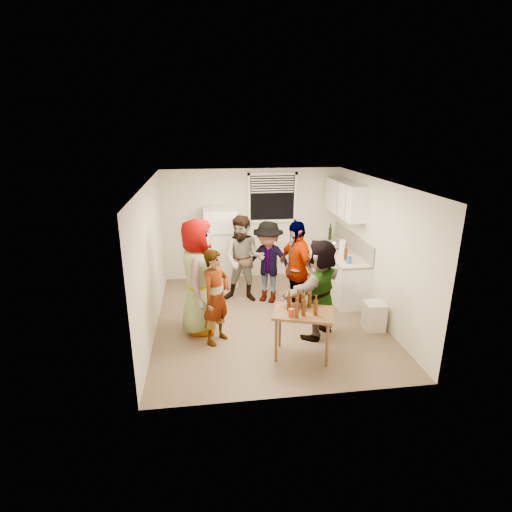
{
  "coord_description": "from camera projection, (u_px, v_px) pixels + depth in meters",
  "views": [
    {
      "loc": [
        -1.1,
        -6.54,
        3.39
      ],
      "look_at": [
        -0.19,
        0.23,
        1.15
      ],
      "focal_mm": 28.0,
      "sensor_mm": 36.0,
      "label": 1
    }
  ],
  "objects": [
    {
      "name": "beer_bottle_counter",
      "position": [
        345.0,
        260.0,
        7.75
      ],
      "size": [
        0.06,
        0.06,
        0.24
      ],
      "primitive_type": "cylinder",
      "color": "#47230C",
      "rests_on": "countertop"
    },
    {
      "name": "refrigerator",
      "position": [
        221.0,
        247.0,
        8.77
      ],
      "size": [
        0.7,
        0.7,
        1.7
      ],
      "primitive_type": "cube",
      "color": "white",
      "rests_on": "ground"
    },
    {
      "name": "window",
      "position": [
        272.0,
        198.0,
        8.92
      ],
      "size": [
        1.12,
        0.1,
        1.06
      ],
      "primitive_type": null,
      "color": "white",
      "rests_on": "room"
    },
    {
      "name": "kettle",
      "position": [
        335.0,
        249.0,
        8.47
      ],
      "size": [
        0.3,
        0.26,
        0.22
      ],
      "primitive_type": null,
      "rotation": [
        0.0,
        0.0,
        -0.15
      ],
      "color": "silver",
      "rests_on": "countertop"
    },
    {
      "name": "trash_bin",
      "position": [
        374.0,
        316.0,
        6.91
      ],
      "size": [
        0.35,
        0.35,
        0.49
      ],
      "primitive_type": "cube",
      "rotation": [
        0.0,
        0.0,
        -0.04
      ],
      "color": "beige",
      "rests_on": "ground"
    },
    {
      "name": "backsplash",
      "position": [
        353.0,
        241.0,
        8.36
      ],
      "size": [
        0.03,
        2.2,
        0.36
      ],
      "primitive_type": "cube",
      "color": "#B2ACA4",
      "rests_on": "countertop"
    },
    {
      "name": "guest_orange",
      "position": [
        317.0,
        334.0,
        6.8
      ],
      "size": [
        2.29,
        2.3,
        0.5
      ],
      "primitive_type": "imported",
      "rotation": [
        0.0,
        0.0,
        3.91
      ],
      "color": "#E0954D",
      "rests_on": "ground"
    },
    {
      "name": "wine_bottle",
      "position": [
        330.0,
        240.0,
        9.13
      ],
      "size": [
        0.07,
        0.07,
        0.28
      ],
      "primitive_type": "cylinder",
      "color": "black",
      "rests_on": "countertop"
    },
    {
      "name": "guest_black",
      "position": [
        294.0,
        314.0,
        7.54
      ],
      "size": [
        2.05,
        1.59,
        0.44
      ],
      "primitive_type": "imported",
      "rotation": [
        0.0,
        0.0,
        -1.23
      ],
      "color": "black",
      "rests_on": "ground"
    },
    {
      "name": "paper_towel",
      "position": [
        342.0,
        254.0,
        8.14
      ],
      "size": [
        0.13,
        0.13,
        0.29
      ],
      "primitive_type": "cylinder",
      "color": "white",
      "rests_on": "countertop"
    },
    {
      "name": "red_cup",
      "position": [
        291.0,
        316.0,
        5.82
      ],
      "size": [
        0.08,
        0.08,
        0.11
      ],
      "primitive_type": "cylinder",
      "color": "#AB3513",
      "rests_on": "serving_table"
    },
    {
      "name": "guest_back_left",
      "position": [
        244.0,
        300.0,
        8.14
      ],
      "size": [
        1.3,
        1.92,
        0.66
      ],
      "primitive_type": "imported",
      "rotation": [
        0.0,
        0.0,
        -0.28
      ],
      "color": "brown",
      "rests_on": "ground"
    },
    {
      "name": "upper_cabinets",
      "position": [
        345.0,
        199.0,
        8.25
      ],
      "size": [
        0.34,
        1.6,
        0.7
      ],
      "primitive_type": "cube",
      "color": "white",
      "rests_on": "room"
    },
    {
      "name": "serving_table",
      "position": [
        302.0,
        356.0,
        6.17
      ],
      "size": [
        1.03,
        0.84,
        0.75
      ],
      "primitive_type": null,
      "rotation": [
        0.0,
        0.0,
        -0.31
      ],
      "color": "brown",
      "rests_on": "ground"
    },
    {
      "name": "countertop",
      "position": [
        339.0,
        251.0,
        8.38
      ],
      "size": [
        0.64,
        2.22,
        0.04
      ],
      "primitive_type": "cube",
      "color": "beige",
      "rests_on": "counter_lower"
    },
    {
      "name": "room",
      "position": [
        268.0,
        319.0,
        7.36
      ],
      "size": [
        4.0,
        4.5,
        2.5
      ],
      "primitive_type": null,
      "color": "beige",
      "rests_on": "ground"
    },
    {
      "name": "blue_cup",
      "position": [
        349.0,
        263.0,
        7.58
      ],
      "size": [
        0.1,
        0.1,
        0.13
      ],
      "primitive_type": "cylinder",
      "color": "blue",
      "rests_on": "countertop"
    },
    {
      "name": "guest_stripe",
      "position": [
        218.0,
        341.0,
        6.6
      ],
      "size": [
        1.58,
        1.45,
        0.38
      ],
      "primitive_type": "imported",
      "rotation": [
        0.0,
        0.0,
        0.87
      ],
      "color": "#141933",
      "rests_on": "ground"
    },
    {
      "name": "guest_grey",
      "position": [
        201.0,
        329.0,
        6.97
      ],
      "size": [
        2.11,
        1.28,
        0.63
      ],
      "primitive_type": "imported",
      "rotation": [
        0.0,
        0.0,
        1.4
      ],
      "color": "#949494",
      "rests_on": "ground"
    },
    {
      "name": "guest_back_right",
      "position": [
        268.0,
        301.0,
        8.11
      ],
      "size": [
        1.74,
        1.96,
        0.61
      ],
      "primitive_type": "imported",
      "rotation": [
        0.0,
        0.0,
        -0.52
      ],
      "color": "#3C3C40",
      "rests_on": "ground"
    },
    {
      "name": "picture_frame",
      "position": [
        343.0,
        242.0,
        8.73
      ],
      "size": [
        0.02,
        0.17,
        0.14
      ],
      "primitive_type": "cube",
      "color": "tan",
      "rests_on": "countertop"
    },
    {
      "name": "counter_lower",
      "position": [
        338.0,
        271.0,
        8.52
      ],
      "size": [
        0.6,
        2.2,
        0.86
      ],
      "primitive_type": "cube",
      "color": "white",
      "rests_on": "ground"
    },
    {
      "name": "beer_bottle_table",
      "position": [
        303.0,
        315.0,
        5.82
      ],
      "size": [
        0.06,
        0.06,
        0.24
      ],
      "primitive_type": "cylinder",
      "color": "#47230C",
      "rests_on": "serving_table"
    }
  ]
}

